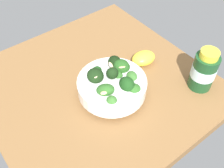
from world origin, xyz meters
TOP-DOWN VIEW (x-y plane):
  - ground_plane at (0.00, 0.00)cm, footprint 58.88×58.88cm
  - bowl_of_broccoli at (5.76, 1.38)cm, footprint 17.97×17.97cm
  - lemon_wedge at (1.82, 15.99)cm, footprint 6.45×8.08cm
  - bottle_tall at (18.03, 22.07)cm, footprint 6.49×6.49cm

SIDE VIEW (x-z plane):
  - ground_plane at x=0.00cm, z-range -3.23..0.00cm
  - lemon_wedge at x=1.82cm, z-range 0.00..3.66cm
  - bowl_of_broccoli at x=5.76cm, z-range -0.65..8.17cm
  - bottle_tall at x=18.03cm, z-range -0.41..11.77cm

